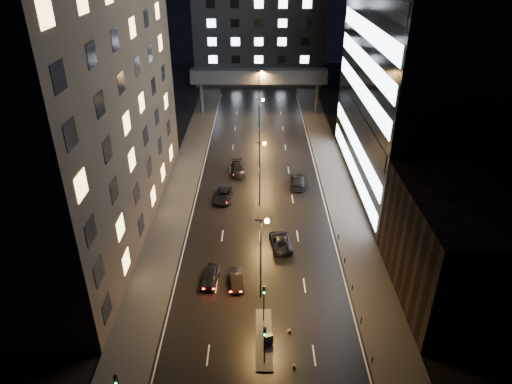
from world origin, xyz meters
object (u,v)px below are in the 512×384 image
at_px(car_away_b, 236,280).
at_px(car_away_d, 238,169).
at_px(car_away_c, 223,196).
at_px(utility_cabinet, 268,339).
at_px(car_toward_a, 281,241).
at_px(car_toward_b, 298,181).
at_px(car_away_a, 210,277).

distance_m(car_away_b, car_away_d, 28.65).
xyz_separation_m(car_away_b, car_away_c, (-2.75, 19.48, 0.06)).
bearing_deg(car_away_d, utility_cabinet, -90.80).
xyz_separation_m(car_toward_a, car_toward_b, (3.46, 16.75, 0.06)).
xyz_separation_m(car_away_c, utility_cabinet, (6.16, -28.35, -0.02)).
distance_m(car_away_a, car_away_c, 19.01).
bearing_deg(car_toward_a, car_away_b, 47.83).
height_order(car_away_d, car_toward_a, car_away_d).
bearing_deg(utility_cabinet, car_toward_b, 56.55).
distance_m(car_away_a, car_away_b, 3.05).
height_order(car_away_a, car_toward_b, car_toward_b).
relative_size(car_away_a, utility_cabinet, 3.89).
bearing_deg(car_toward_a, car_away_c, -62.74).
height_order(car_toward_b, utility_cabinet, car_toward_b).
distance_m(car_away_b, car_toward_a, 9.16).
bearing_deg(car_toward_a, car_away_a, 33.33).
bearing_deg(car_away_a, car_toward_b, 69.76).
height_order(car_away_a, car_toward_a, car_toward_a).
relative_size(car_away_c, car_toward_a, 0.97).
bearing_deg(car_away_c, car_toward_b, 25.26).
distance_m(car_away_d, car_toward_b, 10.66).
distance_m(car_away_c, car_toward_b, 12.46).
relative_size(car_away_b, car_away_c, 0.77).
bearing_deg(car_away_b, car_toward_a, 47.28).
distance_m(car_away_a, utility_cabinet, 11.34).
bearing_deg(car_toward_a, utility_cabinet, 76.69).
xyz_separation_m(car_away_c, car_toward_a, (8.07, -12.03, 0.02)).
height_order(car_toward_a, car_toward_b, car_toward_b).
height_order(car_away_c, car_toward_b, car_toward_b).
height_order(car_away_c, car_toward_a, car_toward_a).
bearing_deg(car_away_c, car_away_b, -79.00).
relative_size(car_away_c, car_toward_b, 0.93).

